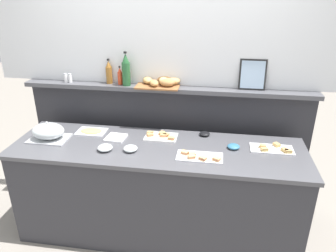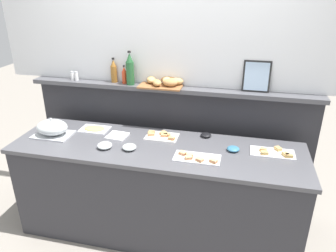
# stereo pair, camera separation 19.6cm
# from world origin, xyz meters

# --- Properties ---
(ground_plane) EXTENTS (12.00, 12.00, 0.00)m
(ground_plane) POSITION_xyz_m (0.00, 0.60, 0.00)
(ground_plane) COLOR gray
(buffet_counter) EXTENTS (2.50, 0.73, 0.90)m
(buffet_counter) POSITION_xyz_m (0.00, 0.00, 0.45)
(buffet_counter) COLOR #2D2D33
(buffet_counter) RESTS_ON ground_plane
(back_ledge_unit) EXTENTS (2.76, 0.22, 1.29)m
(back_ledge_unit) POSITION_xyz_m (0.00, 0.54, 0.68)
(back_ledge_unit) COLOR #2D2D33
(back_ledge_unit) RESTS_ON ground_plane
(upper_wall_panel) EXTENTS (3.36, 0.08, 1.31)m
(upper_wall_panel) POSITION_xyz_m (0.00, 0.56, 1.95)
(upper_wall_panel) COLOR silver
(upper_wall_panel) RESTS_ON back_ledge_unit
(sandwich_platter_side) EXTENTS (0.29, 0.19, 0.04)m
(sandwich_platter_side) POSITION_xyz_m (-0.00, 0.19, 0.92)
(sandwich_platter_side) COLOR white
(sandwich_platter_side) RESTS_ON buffet_counter
(sandwich_platter_rear) EXTENTS (0.35, 0.17, 0.04)m
(sandwich_platter_rear) POSITION_xyz_m (0.96, 0.09, 0.92)
(sandwich_platter_rear) COLOR white
(sandwich_platter_rear) RESTS_ON buffet_counter
(sandwich_platter_front) EXTENTS (0.37, 0.18, 0.04)m
(sandwich_platter_front) POSITION_xyz_m (0.36, -0.13, 0.91)
(sandwich_platter_front) COLOR silver
(sandwich_platter_front) RESTS_ON buffet_counter
(cold_cuts_platter) EXTENTS (0.27, 0.19, 0.02)m
(cold_cuts_platter) POSITION_xyz_m (-0.66, 0.19, 0.91)
(cold_cuts_platter) COLOR silver
(cold_cuts_platter) RESTS_ON buffet_counter
(serving_cloche) EXTENTS (0.34, 0.24, 0.17)m
(serving_cloche) POSITION_xyz_m (-0.98, -0.01, 0.98)
(serving_cloche) COLOR #B7BABF
(serving_cloche) RESTS_ON buffet_counter
(glass_bowl_large) EXTENTS (0.12, 0.12, 0.05)m
(glass_bowl_large) POSITION_xyz_m (-0.42, -0.13, 0.93)
(glass_bowl_large) COLOR silver
(glass_bowl_large) RESTS_ON buffet_counter
(glass_bowl_medium) EXTENTS (0.12, 0.12, 0.05)m
(glass_bowl_medium) POSITION_xyz_m (-0.20, -0.11, 0.93)
(glass_bowl_medium) COLOR silver
(glass_bowl_medium) RESTS_ON buffet_counter
(condiment_bowl_red) EXTENTS (0.10, 0.10, 0.03)m
(condiment_bowl_red) POSITION_xyz_m (0.39, 0.29, 0.92)
(condiment_bowl_red) COLOR black
(condiment_bowl_red) RESTS_ON buffet_counter
(condiment_bowl_dark) EXTENTS (0.10, 0.10, 0.04)m
(condiment_bowl_dark) POSITION_xyz_m (0.64, 0.07, 0.92)
(condiment_bowl_dark) COLOR teal
(condiment_bowl_dark) RESTS_ON buffet_counter
(napkin_stack) EXTENTS (0.18, 0.18, 0.02)m
(napkin_stack) POSITION_xyz_m (-0.39, 0.10, 0.91)
(napkin_stack) COLOR white
(napkin_stack) RESTS_ON buffet_counter
(vinegar_bottle_amber) EXTENTS (0.06, 0.06, 0.24)m
(vinegar_bottle_amber) POSITION_xyz_m (-0.55, 0.49, 1.40)
(vinegar_bottle_amber) COLOR #8E5B23
(vinegar_bottle_amber) RESTS_ON back_ledge_unit
(wine_bottle_green) EXTENTS (0.08, 0.08, 0.32)m
(wine_bottle_green) POSITION_xyz_m (-0.37, 0.45, 1.44)
(wine_bottle_green) COLOR #23562D
(wine_bottle_green) RESTS_ON back_ledge_unit
(hot_sauce_bottle) EXTENTS (0.04, 0.04, 0.18)m
(hot_sauce_bottle) POSITION_xyz_m (-0.44, 0.47, 1.37)
(hot_sauce_bottle) COLOR red
(hot_sauce_bottle) RESTS_ON back_ledge_unit
(salt_shaker) EXTENTS (0.03, 0.03, 0.09)m
(salt_shaker) POSITION_xyz_m (-0.98, 0.46, 1.34)
(salt_shaker) COLOR white
(salt_shaker) RESTS_ON back_ledge_unit
(pepper_shaker) EXTENTS (0.03, 0.03, 0.09)m
(pepper_shaker) POSITION_xyz_m (-0.94, 0.46, 1.34)
(pepper_shaker) COLOR white
(pepper_shaker) RESTS_ON back_ledge_unit
(bread_basket) EXTENTS (0.42, 0.26, 0.08)m
(bread_basket) POSITION_xyz_m (-0.03, 0.48, 1.33)
(bread_basket) COLOR brown
(bread_basket) RESTS_ON back_ledge_unit
(framed_picture) EXTENTS (0.24, 0.05, 0.27)m
(framed_picture) POSITION_xyz_m (0.78, 0.50, 1.43)
(framed_picture) COLOR black
(framed_picture) RESTS_ON back_ledge_unit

